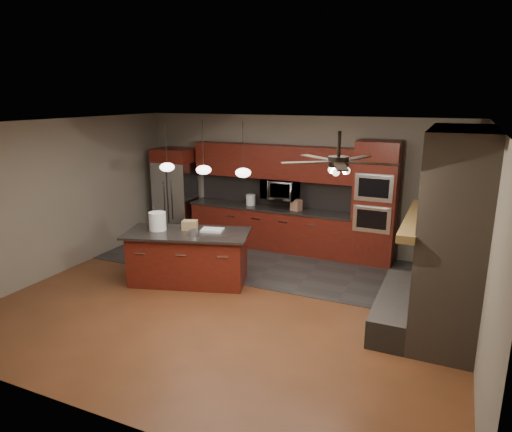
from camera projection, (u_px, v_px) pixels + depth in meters
The scene contains 22 objects.
ground at pixel (234, 301), 7.33m from camera, with size 7.00×7.00×0.00m, color brown.
ceiling at pixel (231, 123), 6.61m from camera, with size 7.00×6.00×0.02m, color white.
back_wall at pixel (297, 183), 9.62m from camera, with size 7.00×0.02×2.80m, color slate.
right_wall at pixel (487, 246), 5.59m from camera, with size 0.02×6.00×2.80m, color slate.
left_wall at pixel (62, 197), 8.35m from camera, with size 0.02×6.00×2.80m, color slate.
slate_tile_patch at pixel (275, 264), 8.92m from camera, with size 7.00×2.40×0.01m, color #2F2D2B.
fireplace_column at pixel (447, 240), 6.16m from camera, with size 1.30×2.10×2.80m.
back_cabinetry at pixel (271, 207), 9.71m from camera, with size 3.59×0.64×2.20m.
oven_tower at pixel (375, 203), 8.73m from camera, with size 0.80×0.63×2.38m.
microwave at pixel (280, 189), 9.53m from camera, with size 0.73×0.41×0.50m, color silver.
refrigerator at pixel (177, 193), 10.47m from camera, with size 0.87×0.75×2.05m.
kitchen_island at pixel (188, 257), 7.95m from camera, with size 2.30×1.53×0.92m.
white_bucket at pixel (157, 221), 7.92m from camera, with size 0.29×0.29×0.32m, color white.
paint_can at pixel (193, 233), 7.60m from camera, with size 0.16×0.16×0.11m, color silver.
paint_tray at pixel (212, 230), 7.89m from camera, with size 0.37×0.26×0.04m, color silver.
cardboard_box at pixel (190, 225), 7.96m from camera, with size 0.25×0.18×0.16m, color #9C7E50.
counter_bucket at pixel (251, 200), 9.82m from camera, with size 0.20×0.20×0.23m, color silver.
counter_box at pixel (296, 205), 9.36m from camera, with size 0.20×0.16×0.23m, color #9E6D51.
pendant_left at pixel (167, 167), 8.10m from camera, with size 0.26×0.26×0.92m.
pendant_center at pixel (204, 170), 7.80m from camera, with size 0.26×0.26×0.92m.
pendant_right at pixel (243, 172), 7.51m from camera, with size 0.26×0.26×0.92m.
ceiling_fan at pixel (338, 161), 5.29m from camera, with size 1.27×1.33×0.41m.
Camera 1 is at (3.07, -6.01, 3.19)m, focal length 32.00 mm.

